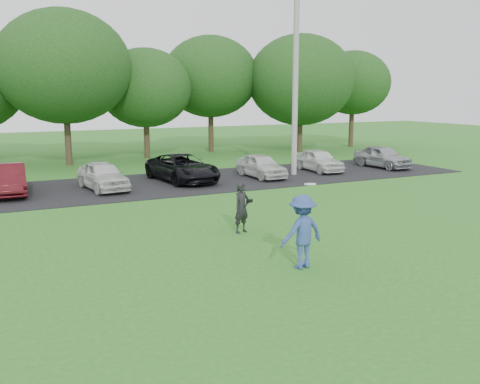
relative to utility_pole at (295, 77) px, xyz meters
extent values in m
plane|color=#276B1E|center=(-7.54, -12.74, -4.81)|extent=(100.00, 100.00, 0.00)
cube|color=black|center=(-7.54, 0.26, -4.79)|extent=(32.00, 6.50, 0.03)
cylinder|color=#989893|center=(0.00, 0.00, 0.00)|extent=(0.28, 0.28, 9.62)
imported|color=#32498D|center=(-7.46, -12.39, -3.93)|extent=(1.18, 0.75, 1.75)
cylinder|color=white|center=(-7.42, -12.62, -2.77)|extent=(0.27, 0.27, 0.06)
imported|color=black|center=(-7.31, -8.89, -4.05)|extent=(0.64, 0.53, 1.51)
cube|color=black|center=(-7.13, -9.07, -3.83)|extent=(0.17, 0.14, 0.10)
imported|color=#4C1016|center=(-13.17, 0.47, -4.17)|extent=(1.46, 3.78, 1.23)
imported|color=silver|center=(-9.51, -0.06, -4.18)|extent=(1.83, 3.66, 1.20)
imported|color=black|center=(-5.73, 0.51, -4.16)|extent=(2.61, 4.70, 1.24)
imported|color=silver|center=(-1.92, -0.10, -4.21)|extent=(1.43, 3.38, 1.14)
imported|color=silver|center=(1.78, 0.40, -4.20)|extent=(1.55, 3.45, 1.15)
imported|color=#A6A8AD|center=(5.69, 0.00, -4.18)|extent=(1.65, 3.62, 1.21)
cylinder|color=#38281C|center=(-9.54, 8.86, -3.46)|extent=(0.36, 0.36, 2.70)
ellipsoid|color=#214C19|center=(-9.54, 8.86, 0.67)|extent=(7.42, 7.42, 6.31)
cylinder|color=#38281C|center=(-4.54, 10.26, -3.71)|extent=(0.36, 0.36, 2.20)
ellipsoid|color=#214C19|center=(-4.54, 10.26, -0.45)|extent=(5.76, 5.76, 4.90)
cylinder|color=#38281C|center=(0.46, 11.66, -3.46)|extent=(0.36, 0.36, 2.70)
ellipsoid|color=#214C19|center=(0.46, 11.66, 0.33)|extent=(6.50, 6.50, 5.53)
cylinder|color=#38281C|center=(5.96, 8.86, -3.71)|extent=(0.36, 0.36, 2.20)
ellipsoid|color=#214C19|center=(5.96, 8.86, 0.11)|extent=(7.24, 7.24, 6.15)
cylinder|color=#38281C|center=(11.46, 10.26, -3.46)|extent=(0.36, 0.36, 2.70)
ellipsoid|color=#214C19|center=(11.46, 10.26, -0.02)|extent=(5.58, 5.58, 4.74)
camera|label=1|loc=(-14.12, -22.66, -0.71)|focal=40.00mm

